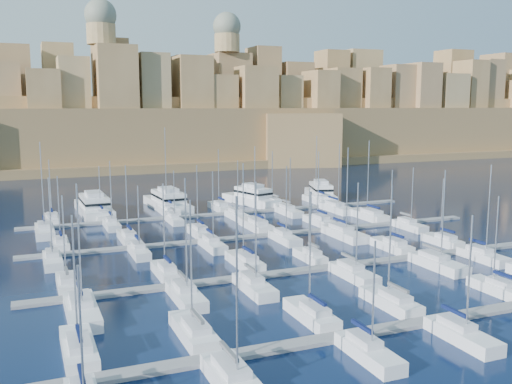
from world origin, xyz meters
name	(u,v)px	position (x,y,z in m)	size (l,w,h in m)	color
ground	(294,249)	(0.00, 0.00, 0.00)	(600.00, 600.00, 0.00)	black
pontoon_near	(434,320)	(0.00, -34.00, 0.20)	(84.00, 2.00, 0.40)	slate
pontoon_mid_near	(331,267)	(0.00, -12.00, 0.20)	(84.00, 2.00, 0.40)	slate
pontoon_mid_far	(269,235)	(0.00, 10.00, 0.20)	(84.00, 2.00, 0.40)	slate
pontoon_far	(228,213)	(0.00, 32.00, 0.20)	(84.00, 2.00, 0.40)	slate
sailboat_0	(79,349)	(-36.01, -28.39, 0.74)	(2.84, 9.46, 13.48)	white
sailboat_1	(194,331)	(-25.04, -28.44, 0.75)	(2.81, 9.36, 14.19)	white
sailboat_2	(312,314)	(-12.01, -28.72, 0.74)	(2.63, 8.78, 14.31)	white
sailboat_3	(391,301)	(-1.70, -28.58, 0.75)	(2.72, 9.08, 14.36)	white
sailboat_4	(496,288)	(13.29, -29.29, 0.72)	(2.29, 7.62, 12.39)	white
sailboat_7	(235,382)	(-24.91, -39.83, 0.77)	(2.97, 9.90, 16.42)	white
sailboat_8	(368,352)	(-11.64, -39.04, 0.71)	(2.49, 8.29, 11.51)	white
sailboat_9	(462,335)	(-1.00, -39.20, 0.73)	(2.58, 8.61, 13.04)	white
sailboat_12	(67,283)	(-35.56, -7.33, 0.72)	(2.26, 7.54, 12.21)	white
sailboat_13	(166,271)	(-22.73, -6.97, 0.73)	(2.48, 8.28, 12.97)	white
sailboat_14	(245,261)	(-11.04, -6.43, 0.76)	(2.81, 9.38, 15.16)	white
sailboat_15	(310,256)	(-0.98, -7.41, 0.71)	(2.21, 7.37, 11.30)	white
sailboat_16	(392,246)	(14.06, -6.73, 0.73)	(2.63, 8.76, 13.16)	white
sailboat_17	(443,241)	(23.93, -7.08, 0.71)	(2.41, 8.05, 11.37)	white
sailboat_18	(82,311)	(-34.77, -18.27, 0.77)	(3.24, 10.80, 15.15)	white
sailboat_19	(186,295)	(-22.87, -17.57, 0.75)	(2.81, 9.37, 15.08)	white
sailboat_20	(254,286)	(-14.07, -17.41, 0.74)	(2.71, 9.04, 14.18)	white
sailboat_21	(354,273)	(0.29, -17.41, 0.74)	(2.71, 9.05, 13.34)	white
sailboat_22	(438,263)	(13.92, -17.86, 0.76)	(2.99, 9.96, 14.44)	white
sailboat_23	(483,256)	(22.81, -17.23, 0.75)	(2.61, 8.68, 14.77)	white
sailboat_24	(61,244)	(-34.86, 14.82, 0.72)	(2.35, 7.84, 12.08)	white
sailboat_25	(128,237)	(-23.91, 15.22, 0.73)	(2.60, 8.67, 13.31)	white
sailboat_26	(199,231)	(-11.51, 15.18, 0.73)	(2.57, 8.57, 12.83)	white
sailboat_27	(256,225)	(-0.06, 16.02, 0.77)	(3.09, 10.30, 15.77)	white
sailboat_28	(319,221)	(12.86, 15.26, 0.75)	(2.63, 8.75, 14.48)	white
sailboat_29	(369,215)	(24.96, 16.30, 0.78)	(3.26, 10.85, 16.26)	white
sailboat_30	(53,260)	(-36.61, 4.92, 0.73)	(2.51, 8.38, 13.17)	white
sailboat_31	(139,251)	(-24.03, 5.21, 0.71)	(2.33, 7.78, 11.30)	white
sailboat_32	(212,245)	(-12.26, 4.94, 0.73)	(2.50, 8.34, 13.01)	white
sailboat_33	(285,238)	(0.60, 4.88, 0.73)	(2.54, 8.46, 13.33)	white
sailboat_34	(344,234)	(11.48, 3.63, 0.78)	(3.30, 11.00, 16.16)	white
sailboat_35	(409,226)	(26.40, 5.02, 0.72)	(2.45, 8.16, 12.01)	white
sailboat_36	(52,219)	(-35.12, 37.12, 0.73)	(2.54, 8.47, 12.78)	white
sailboat_37	(101,216)	(-25.67, 36.89, 0.71)	(2.40, 8.00, 11.13)	white
sailboat_38	(167,209)	(-11.60, 38.26, 0.80)	(3.23, 10.78, 18.66)	white
sailboat_39	(220,207)	(0.01, 37.44, 0.74)	(2.73, 9.10, 13.80)	white
sailboat_40	(273,203)	(12.87, 37.19, 0.73)	(2.58, 8.61, 12.93)	white
sailboat_41	(317,200)	(24.57, 37.76, 0.77)	(2.93, 9.76, 16.21)	white
sailboat_42	(45,231)	(-36.90, 25.92, 0.78)	(3.12, 10.41, 17.00)	white
sailboat_43	(112,225)	(-24.97, 27.11, 0.73)	(2.40, 7.99, 13.11)	white
sailboat_44	(174,220)	(-12.87, 27.47, 0.70)	(2.18, 7.26, 10.77)	white
sailboat_45	(237,215)	(0.09, 26.71, 0.73)	(2.64, 8.81, 12.35)	white
sailboat_46	(289,211)	(11.79, 26.66, 0.73)	(2.67, 8.91, 12.46)	white
sailboat_47	(337,208)	(23.00, 25.85, 0.77)	(3.16, 10.54, 15.19)	white
motor_yacht_a	(94,206)	(-26.32, 42.90, 1.73)	(6.40, 19.72, 5.25)	white
motor_yacht_b	(168,202)	(-10.35, 42.87, 1.73)	(7.00, 19.82, 5.25)	white
motor_yacht_c	(252,197)	(9.25, 41.39, 1.73)	(9.39, 17.11, 5.25)	white
motor_yacht_d	(320,193)	(27.48, 41.38, 1.73)	(9.54, 17.10, 5.25)	white
fortified_city	(126,126)	(-0.19, 155.26, 14.74)	(460.00, 108.95, 59.52)	brown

